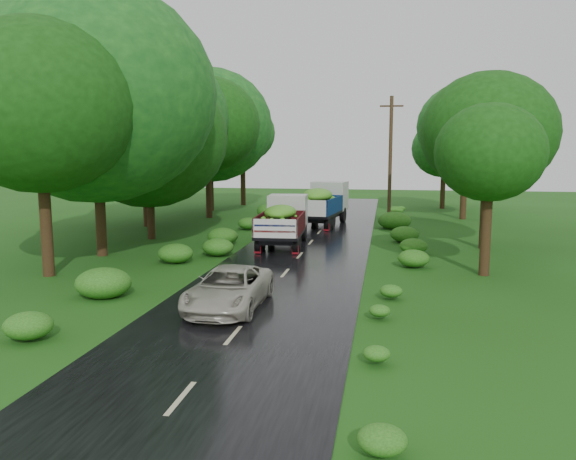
% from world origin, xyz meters
% --- Properties ---
extents(ground, '(120.00, 120.00, 0.00)m').
position_xyz_m(ground, '(0.00, 0.00, 0.00)').
color(ground, '#19450E').
rests_on(ground, ground).
extents(road, '(6.50, 80.00, 0.02)m').
position_xyz_m(road, '(0.00, 5.00, 0.01)').
color(road, black).
rests_on(road, ground).
extents(road_lines, '(0.12, 69.60, 0.00)m').
position_xyz_m(road_lines, '(0.00, 6.00, 0.02)').
color(road_lines, '#BFB78C').
rests_on(road_lines, road).
extents(truck_near, '(2.47, 6.21, 2.57)m').
position_xyz_m(truck_near, '(-1.31, 14.86, 1.45)').
color(truck_near, black).
rests_on(truck_near, ground).
extents(truck_far, '(3.25, 7.03, 2.85)m').
position_xyz_m(truck_far, '(-0.19, 23.50, 1.61)').
color(truck_far, black).
rests_on(truck_far, ground).
extents(car, '(2.15, 4.62, 1.28)m').
position_xyz_m(car, '(-0.85, 2.57, 0.66)').
color(car, '#B9B5A4').
rests_on(car, road).
extents(utility_pole, '(1.49, 0.25, 8.49)m').
position_xyz_m(utility_pole, '(4.25, 22.77, 4.37)').
color(utility_pole, '#382616').
rests_on(utility_pole, ground).
extents(trees_left, '(7.05, 34.26, 9.79)m').
position_xyz_m(trees_left, '(-9.97, 20.17, 6.88)').
color(trees_left, black).
rests_on(trees_left, ground).
extents(trees_right, '(5.00, 30.43, 8.45)m').
position_xyz_m(trees_right, '(9.06, 23.46, 5.81)').
color(trees_right, black).
rests_on(trees_right, ground).
extents(shrubs, '(11.90, 44.00, 0.70)m').
position_xyz_m(shrubs, '(0.00, 14.00, 0.35)').
color(shrubs, '#205714').
rests_on(shrubs, ground).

